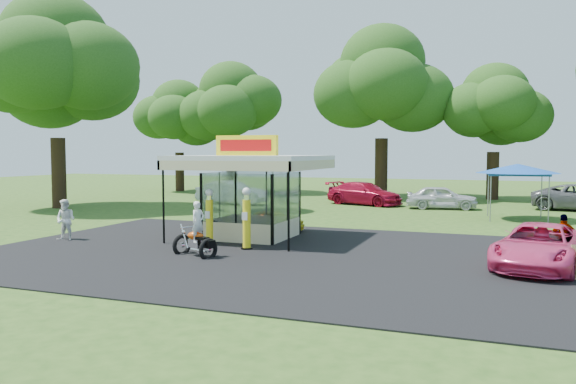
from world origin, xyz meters
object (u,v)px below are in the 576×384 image
object	(u,v)px
gas_station_kiosk	(252,195)
tent_east	(518,169)
spectator_east_b	(564,238)
gas_pump_right	(247,220)
gas_pump_left	(209,218)
bg_car_c	(442,197)
kiosk_car	(273,221)
motorcycle	(197,235)
tent_west	(253,164)
spectator_west	(66,220)
bg_car_a	(231,193)
bg_car_b	(365,193)
pink_sedan	(539,246)

from	to	relation	value
gas_station_kiosk	tent_east	xyz separation A→B (m)	(10.24, 10.77, 0.86)
tent_east	spectator_east_b	bearing A→B (deg)	-84.35
gas_pump_right	tent_east	size ratio (longest dim) A/B	0.54
gas_pump_left	bg_car_c	world-z (taller)	gas_pump_left
spectator_east_b	kiosk_car	bearing A→B (deg)	-23.74
motorcycle	bg_car_c	distance (m)	20.44
motorcycle	tent_west	distance (m)	15.13
gas_pump_left	tent_east	size ratio (longest dim) A/B	0.51
gas_pump_right	spectator_east_b	size ratio (longest dim) A/B	1.48
kiosk_car	gas_station_kiosk	bearing A→B (deg)	-180.00
kiosk_car	spectator_east_b	bearing A→B (deg)	-104.87
gas_station_kiosk	gas_pump_right	bearing A→B (deg)	-69.66
kiosk_car	tent_east	world-z (taller)	tent_east
spectator_west	bg_car_c	bearing A→B (deg)	47.19
gas_pump_left	bg_car_a	world-z (taller)	gas_pump_left
gas_station_kiosk	tent_east	size ratio (longest dim) A/B	1.29
spectator_west	spectator_east_b	bearing A→B (deg)	-0.54
bg_car_c	bg_car_b	bearing A→B (deg)	70.45
gas_station_kiosk	bg_car_b	world-z (taller)	gas_station_kiosk
pink_sedan	spectator_west	size ratio (longest dim) A/B	2.94
gas_pump_left	gas_pump_right	xyz separation A→B (m)	(1.73, -0.40, 0.05)
gas_pump_left	spectator_west	bearing A→B (deg)	-170.84
bg_car_a	gas_station_kiosk	bearing A→B (deg)	-147.09
gas_station_kiosk	bg_car_c	size ratio (longest dim) A/B	1.26
tent_west	tent_east	world-z (taller)	tent_west
kiosk_car	pink_sedan	bearing A→B (deg)	-113.52
kiosk_car	pink_sedan	size ratio (longest dim) A/B	0.58
gas_pump_left	kiosk_car	size ratio (longest dim) A/B	0.76
tent_west	gas_pump_right	bearing A→B (deg)	-66.59
kiosk_car	bg_car_c	world-z (taller)	bg_car_c
kiosk_car	tent_east	size ratio (longest dim) A/B	0.67
bg_car_a	pink_sedan	bearing A→B (deg)	-127.72
bg_car_a	bg_car_b	world-z (taller)	bg_car_a
gas_station_kiosk	pink_sedan	world-z (taller)	gas_station_kiosk
pink_sedan	spectator_east_b	xyz separation A→B (m)	(0.81, 1.58, 0.09)
motorcycle	spectator_east_b	world-z (taller)	motorcycle
gas_station_kiosk	tent_east	distance (m)	14.89
spectator_east_b	tent_east	size ratio (longest dim) A/B	0.36
motorcycle	bg_car_a	bearing A→B (deg)	133.10
spectator_west	pink_sedan	bearing A→B (deg)	-5.39
bg_car_b	spectator_east_b	bearing A→B (deg)	-128.99
tent_east	pink_sedan	bearing A→B (deg)	-88.56
gas_pump_right	spectator_west	bearing A→B (deg)	-175.82
spectator_west	kiosk_car	bearing A→B (deg)	30.81
spectator_east_b	bg_car_a	bearing A→B (deg)	-45.62
spectator_west	tent_west	size ratio (longest dim) A/B	0.37
gas_pump_left	tent_east	distance (m)	17.09
gas_pump_left	motorcycle	bearing A→B (deg)	-71.59
motorcycle	bg_car_b	xyz separation A→B (m)	(0.93, 20.60, 0.01)
spectator_west	bg_car_a	world-z (taller)	spectator_west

